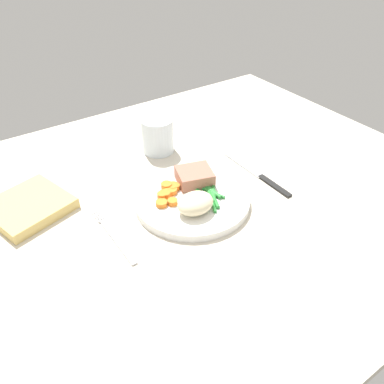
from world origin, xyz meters
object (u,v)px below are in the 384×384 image
object	(u,v)px
knife	(258,174)
napkin	(29,206)
meat_portion	(195,176)
fork	(114,236)
dinner_plate	(192,199)
water_glass	(158,138)

from	to	relation	value
knife	napkin	xyz separation A→B (cm)	(-45.06, 16.07, 0.86)
meat_portion	fork	xyz separation A→B (cm)	(-20.45, -3.90, -2.83)
dinner_plate	napkin	xyz separation A→B (cm)	(-27.65, 15.78, 0.26)
water_glass	napkin	bearing A→B (deg)	-170.45
dinner_plate	meat_portion	bearing A→B (deg)	49.40
fork	water_glass	size ratio (longest dim) A/B	2.00
fork	water_glass	world-z (taller)	water_glass
knife	water_glass	distance (cm)	25.22
dinner_plate	fork	distance (cm)	17.34
meat_portion	fork	distance (cm)	21.01
meat_portion	knife	xyz separation A→B (cm)	(14.28, -3.93, -2.83)
meat_portion	water_glass	xyz separation A→B (cm)	(1.55, 17.58, 0.53)
water_glass	napkin	size ratio (longest dim) A/B	0.59
meat_portion	napkin	xyz separation A→B (cm)	(-30.77, 12.14, -1.96)
dinner_plate	knife	distance (cm)	17.42
knife	water_glass	size ratio (longest dim) A/B	2.47
dinner_plate	fork	xyz separation A→B (cm)	(-17.33, -0.26, -0.60)
dinner_plate	water_glass	size ratio (longest dim) A/B	2.78
dinner_plate	water_glass	world-z (taller)	water_glass
dinner_plate	napkin	bearing A→B (deg)	150.28
dinner_plate	water_glass	bearing A→B (deg)	77.59
napkin	water_glass	bearing A→B (deg)	9.55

